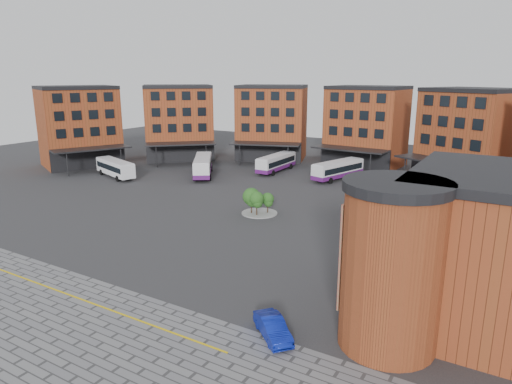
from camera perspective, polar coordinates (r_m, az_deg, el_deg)
The scene contains 12 objects.
ground at distance 47.82m, azimuth -9.00°, elevation -5.96°, with size 160.00×160.00×0.00m, color #28282B.
yellow_line at distance 37.58m, azimuth -20.58°, elevation -12.59°, with size 26.00×0.15×0.02m, color gold.
main_building at distance 80.49m, azimuth 5.80°, elevation 7.74°, with size 94.14×42.48×14.60m.
east_building at distance 33.10m, azimuth 28.45°, elevation -7.23°, with size 17.40×15.40×10.60m.
tree_island at distance 55.19m, azimuth 0.08°, elevation -1.01°, with size 4.40×4.40×3.25m.
bus_a at distance 79.07m, azimuth -17.20°, elevation 3.00°, with size 10.38×5.47×2.88m.
bus_b at distance 77.07m, azimuth -6.66°, elevation 3.30°, with size 8.65×10.93×3.23m.
bus_c at distance 80.09m, azimuth 2.55°, elevation 3.70°, with size 2.67×10.50×2.96m.
bus_d at distance 75.19m, azimuth 10.21°, elevation 2.79°, with size 5.38×10.93×3.00m.
bus_e at distance 65.40m, azimuth 19.27°, elevation 0.41°, with size 6.81×10.25×2.90m.
bus_f at distance 62.63m, azimuth 21.49°, elevation -0.30°, with size 10.85×7.21×3.07m.
blue_car at distance 30.77m, azimuth 2.11°, elevation -16.58°, with size 1.42×4.08×1.34m, color #0B1B92.
Camera 1 is at (29.06, -34.19, 16.53)m, focal length 32.00 mm.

